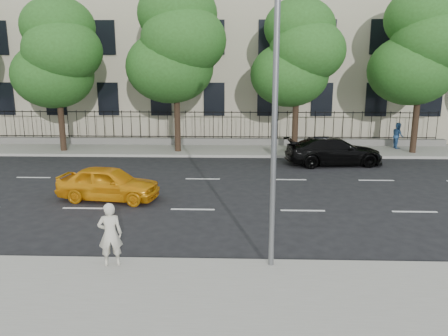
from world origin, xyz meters
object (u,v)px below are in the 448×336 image
(street_light, at_px, (274,63))
(woman_near, at_px, (110,234))
(yellow_taxi, at_px, (109,183))
(black_sedan, at_px, (334,151))

(street_light, bearing_deg, woman_near, -170.31)
(yellow_taxi, xyz_separation_m, black_sedan, (10.11, 6.72, 0.07))
(woman_near, bearing_deg, yellow_taxi, -86.84)
(black_sedan, relative_size, woman_near, 3.11)
(street_light, bearing_deg, black_sedan, 70.75)
(street_light, relative_size, black_sedan, 1.57)
(yellow_taxi, height_order, black_sedan, black_sedan)
(woman_near, bearing_deg, black_sedan, -136.66)
(street_light, height_order, woman_near, street_light)
(street_light, xyz_separation_m, woman_near, (-4.05, -0.69, -4.17))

